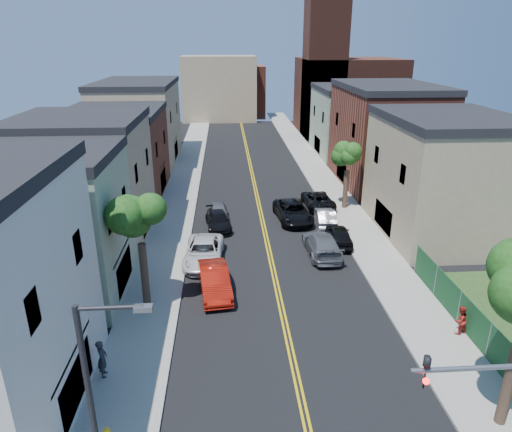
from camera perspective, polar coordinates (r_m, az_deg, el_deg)
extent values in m
cube|color=gray|center=(52.31, -9.01, 4.34)|extent=(3.20, 100.00, 0.15)
cube|color=gray|center=(53.22, 8.23, 4.67)|extent=(3.20, 100.00, 0.15)
cube|color=gray|center=(52.17, -7.09, 4.39)|extent=(0.30, 100.00, 0.15)
cube|color=gray|center=(52.89, 6.37, 4.65)|extent=(0.30, 100.00, 0.15)
cube|color=gray|center=(30.08, -24.88, -1.64)|extent=(9.00, 8.00, 8.50)
cube|color=#998466|center=(38.05, -20.43, 3.90)|extent=(9.00, 10.00, 9.00)
cube|color=brown|center=(48.46, -16.91, 7.17)|extent=(9.00, 12.00, 8.00)
cube|color=#998466|center=(61.77, -14.25, 10.96)|extent=(9.00, 16.00, 9.50)
cube|color=#998466|center=(39.38, 22.07, 4.23)|extent=(9.00, 12.00, 9.00)
cube|color=brown|center=(51.84, 15.67, 9.29)|extent=(9.00, 14.00, 10.00)
cube|color=gray|center=(65.12, 11.63, 11.21)|extent=(9.00, 12.00, 8.50)
cube|color=#4C2319|center=(81.10, 11.23, 14.34)|extent=(16.00, 14.00, 12.00)
cube|color=#4C2319|center=(75.67, 8.44, 17.86)|extent=(6.00, 6.00, 22.00)
cube|color=#998466|center=(92.38, -4.57, 15.42)|extent=(14.00, 8.00, 12.00)
cube|color=brown|center=(96.50, -2.07, 15.11)|extent=(10.00, 8.00, 10.00)
cube|color=#143F1E|center=(26.91, 25.26, -11.91)|extent=(0.04, 15.00, 1.90)
cylinder|color=#3E2B1F|center=(27.53, -13.61, -7.11)|extent=(0.44, 0.44, 3.96)
sphere|color=#1C3B10|center=(25.83, -14.41, 1.39)|extent=(5.20, 5.20, 5.20)
sphere|color=#1C3B10|center=(25.05, -13.60, 3.37)|extent=(3.90, 3.90, 3.90)
sphere|color=#1C3B10|center=(26.58, -15.23, 0.68)|extent=(3.64, 3.64, 3.64)
cylinder|color=#3E2B1F|center=(21.68, 28.88, -17.14)|extent=(0.44, 0.44, 4.40)
sphere|color=#1C3B10|center=(19.67, 28.72, -6.56)|extent=(4.06, 4.06, 4.06)
cylinder|color=#3E2B1F|center=(43.39, 11.00, 3.27)|extent=(0.44, 0.44, 3.52)
sphere|color=#1C3B10|center=(42.43, 11.35, 8.09)|extent=(4.40, 4.40, 4.40)
sphere|color=#1C3B10|center=(42.06, 12.13, 9.15)|extent=(3.30, 3.30, 3.30)
sphere|color=#1C3B10|center=(42.83, 10.58, 7.66)|extent=(3.08, 3.08, 3.08)
cylinder|color=slate|center=(14.44, 28.93, -15.97)|extent=(5.40, 0.14, 0.14)
imported|color=black|center=(13.45, 20.19, -17.64)|extent=(0.16, 0.20, 1.00)
sphere|color=#FF0C0C|center=(13.49, 20.28, -18.62)|extent=(0.18, 0.18, 0.18)
cylinder|color=black|center=(15.83, -19.44, -22.83)|extent=(0.18, 0.18, 8.00)
cylinder|color=black|center=(13.27, -17.68, -10.76)|extent=(1.80, 0.12, 0.12)
cube|color=slate|center=(13.11, -13.77, -11.01)|extent=(0.50, 0.25, 0.15)
imported|color=#AA170B|center=(28.98, -5.14, -7.97)|extent=(2.37, 5.21, 1.66)
imported|color=silver|center=(32.83, -6.47, -4.46)|extent=(2.87, 5.78, 1.57)
imported|color=#575A5E|center=(40.32, -4.64, 0.41)|extent=(1.89, 4.20, 1.40)
imported|color=black|center=(38.66, -4.72, -0.57)|extent=(2.45, 4.82, 1.34)
imported|color=#595B61|center=(34.17, 8.15, -3.46)|extent=(2.31, 5.55, 1.60)
imported|color=black|center=(36.10, 10.21, -2.34)|extent=(2.05, 4.43, 1.47)
imported|color=#B0B2B9|center=(39.61, 8.57, -0.13)|extent=(1.89, 4.46, 1.43)
imported|color=black|center=(43.88, 7.63, 2.06)|extent=(2.72, 5.39, 1.46)
imported|color=black|center=(40.25, 4.59, 0.54)|extent=(3.22, 6.05, 1.62)
imported|color=#26262D|center=(23.30, -18.47, -16.37)|extent=(0.53, 0.74, 1.88)
imported|color=#A62019|center=(27.19, 23.93, -11.68)|extent=(0.96, 0.86, 1.63)
sphere|color=yellow|center=(20.21, -17.99, -23.98)|extent=(0.27, 0.27, 0.27)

